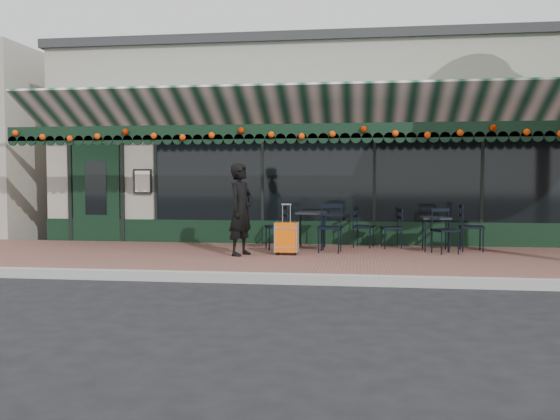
# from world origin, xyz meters

# --- Properties ---
(ground) EXTENTS (80.00, 80.00, 0.00)m
(ground) POSITION_xyz_m (0.00, 0.00, 0.00)
(ground) COLOR black
(ground) RESTS_ON ground
(sidewalk) EXTENTS (18.00, 4.00, 0.15)m
(sidewalk) POSITION_xyz_m (0.00, 2.00, 0.07)
(sidewalk) COLOR brown
(sidewalk) RESTS_ON ground
(curb) EXTENTS (18.00, 0.16, 0.15)m
(curb) POSITION_xyz_m (0.00, -0.08, 0.07)
(curb) COLOR #9E9E99
(curb) RESTS_ON ground
(restaurant_building) EXTENTS (12.00, 9.60, 4.50)m
(restaurant_building) POSITION_xyz_m (0.00, 7.84, 2.27)
(restaurant_building) COLOR gray
(restaurant_building) RESTS_ON ground
(woman) EXTENTS (0.60, 0.72, 1.69)m
(woman) POSITION_xyz_m (-1.06, 1.92, 0.99)
(woman) COLOR black
(woman) RESTS_ON sidewalk
(suitcase) EXTENTS (0.41, 0.24, 0.94)m
(suitcase) POSITION_xyz_m (-0.24, 2.10, 0.46)
(suitcase) COLOR #F35D07
(suitcase) RESTS_ON sidewalk
(cafe_table_a) EXTENTS (0.54, 0.54, 0.66)m
(cafe_table_a) POSITION_xyz_m (2.57, 3.09, 0.74)
(cafe_table_a) COLOR black
(cafe_table_a) RESTS_ON sidewalk
(cafe_table_b) EXTENTS (0.60, 0.60, 0.74)m
(cafe_table_b) POSITION_xyz_m (0.14, 3.16, 0.81)
(cafe_table_b) COLOR black
(cafe_table_b) RESTS_ON sidewalk
(chair_a_left) EXTENTS (0.47, 0.47, 0.81)m
(chair_a_left) POSITION_xyz_m (1.74, 3.44, 0.56)
(chair_a_left) COLOR black
(chair_a_left) RESTS_ON sidewalk
(chair_a_right) EXTENTS (0.48, 0.48, 0.92)m
(chair_a_right) POSITION_xyz_m (3.26, 3.14, 0.61)
(chair_a_right) COLOR black
(chair_a_right) RESTS_ON sidewalk
(chair_a_front) EXTENTS (0.56, 0.56, 0.86)m
(chair_a_front) POSITION_xyz_m (2.69, 2.67, 0.58)
(chair_a_front) COLOR black
(chair_a_front) RESTS_ON sidewalk
(chair_b_left) EXTENTS (0.56, 0.56, 0.87)m
(chair_b_left) POSITION_xyz_m (-0.56, 3.00, 0.59)
(chair_b_left) COLOR black
(chair_b_left) RESTS_ON sidewalk
(chair_b_right) EXTENTS (0.50, 0.50, 0.83)m
(chair_b_right) POSITION_xyz_m (1.18, 3.54, 0.57)
(chair_b_right) COLOR black
(chair_b_right) RESTS_ON sidewalk
(chair_b_front) EXTENTS (0.50, 0.50, 0.93)m
(chair_b_front) POSITION_xyz_m (0.53, 2.58, 0.61)
(chair_b_front) COLOR black
(chair_b_front) RESTS_ON sidewalk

